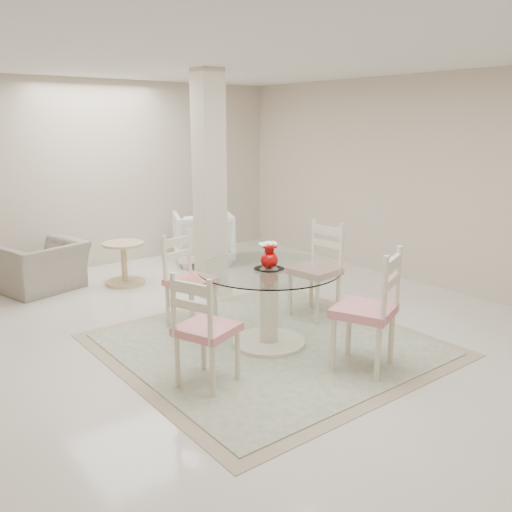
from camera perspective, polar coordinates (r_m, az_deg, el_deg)
ground at (r=5.57m, az=-1.59°, el=-8.22°), size 7.00×7.00×0.00m
room_shell at (r=5.16m, az=-1.73°, el=11.23°), size 6.02×7.02×2.71m
column at (r=6.55m, az=-4.92°, el=7.32°), size 0.30×0.30×2.70m
area_rug at (r=5.30m, az=1.35°, el=-9.28°), size 2.86×2.86×0.02m
dining_table at (r=5.16m, az=1.37°, el=-5.35°), size 1.34×1.34×0.77m
red_vase at (r=5.02m, az=1.38°, el=0.04°), size 0.19×0.17×0.25m
dining_chair_east at (r=5.96m, az=6.66°, el=-0.68°), size 0.52×0.52×1.15m
dining_chair_north at (r=5.69m, az=-7.36°, el=-1.78°), size 0.52×0.52×1.08m
dining_chair_west at (r=4.32m, az=-5.74°, el=-6.94°), size 0.55×0.55×1.07m
dining_chair_south at (r=4.67m, az=12.27°, el=-4.73°), size 0.63×0.63×1.20m
recliner_taupe at (r=7.39m, az=-21.61°, el=-1.05°), size 1.15×1.07×0.62m
armchair_white at (r=8.27m, az=-5.57°, el=1.96°), size 1.12×1.13×0.79m
side_table at (r=7.37m, az=-13.70°, el=-0.92°), size 0.54×0.54×0.56m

